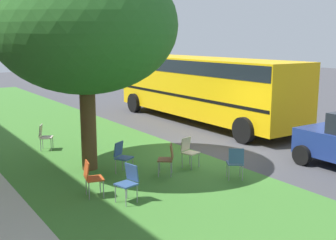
{
  "coord_description": "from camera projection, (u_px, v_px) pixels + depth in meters",
  "views": [
    {
      "loc": [
        -10.15,
        8.57,
        3.67
      ],
      "look_at": [
        0.36,
        1.52,
        1.25
      ],
      "focal_mm": 44.94,
      "sensor_mm": 36.0,
      "label": 1
    }
  ],
  "objects": [
    {
      "name": "ground",
      "position": [
        213.0,
        155.0,
        13.65
      ],
      "size": [
        80.0,
        80.0,
        0.0
      ],
      "primitive_type": "plane",
      "color": "#424247"
    },
    {
      "name": "grass_verge",
      "position": [
        126.0,
        171.0,
        11.9
      ],
      "size": [
        48.0,
        6.0,
        0.01
      ],
      "primitive_type": "cube",
      "color": "#3D752D",
      "rests_on": "ground"
    },
    {
      "name": "chair_2",
      "position": [
        122.0,
        155.0,
        11.69
      ],
      "size": [
        0.57,
        0.57,
        0.88
      ],
      "color": "#335184",
      "rests_on": "ground"
    },
    {
      "name": "chair_0",
      "position": [
        189.0,
        150.0,
        12.23
      ],
      "size": [
        0.52,
        0.51,
        0.88
      ],
      "color": "beige",
      "rests_on": "ground"
    },
    {
      "name": "chair_4",
      "position": [
        91.0,
        176.0,
        9.89
      ],
      "size": [
        0.5,
        0.5,
        0.88
      ],
      "color": "#C64C1E",
      "rests_on": "ground"
    },
    {
      "name": "chair_6",
      "position": [
        168.0,
        157.0,
        11.48
      ],
      "size": [
        0.58,
        0.59,
        0.88
      ],
      "color": "brown",
      "rests_on": "ground"
    },
    {
      "name": "chair_1",
      "position": [
        128.0,
        180.0,
        9.58
      ],
      "size": [
        0.5,
        0.5,
        0.88
      ],
      "color": "#335184",
      "rests_on": "ground"
    },
    {
      "name": "street_tree",
      "position": [
        85.0,
        26.0,
        11.39
      ],
      "size": [
        5.08,
        5.08,
        5.94
      ],
      "color": "brown",
      "rests_on": "ground"
    },
    {
      "name": "school_bus",
      "position": [
        202.0,
        83.0,
        18.75
      ],
      "size": [
        10.4,
        2.8,
        2.88
      ],
      "color": "yellow",
      "rests_on": "ground"
    },
    {
      "name": "chair_3",
      "position": [
        44.0,
        135.0,
        14.11
      ],
      "size": [
        0.56,
        0.56,
        0.88
      ],
      "color": "#ADA393",
      "rests_on": "ground"
    },
    {
      "name": "chair_5",
      "position": [
        235.0,
        161.0,
        11.11
      ],
      "size": [
        0.58,
        0.57,
        0.88
      ],
      "color": "#335184",
      "rests_on": "ground"
    }
  ]
}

